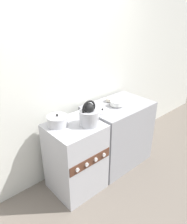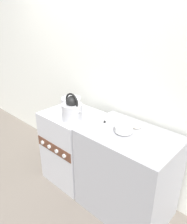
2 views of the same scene
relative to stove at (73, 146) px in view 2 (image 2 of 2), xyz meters
name	(u,v)px [view 2 (image 2 of 2)]	position (x,y,z in m)	size (l,w,h in m)	color
ground_plane	(57,187)	(0.00, -0.27, -0.44)	(12.00, 12.00, 0.00)	#70665B
wall_back	(96,72)	(0.00, 0.40, 0.81)	(7.00, 0.06, 2.50)	silver
stove	(73,146)	(0.00, 0.00, 0.00)	(0.58, 0.56, 0.87)	#B2B2B7
counter	(127,174)	(0.75, 0.03, 0.01)	(0.87, 0.60, 0.89)	#99999E
kettle	(72,110)	(0.13, -0.10, 0.54)	(0.26, 0.21, 0.29)	#B2B2B7
cooking_pot	(71,102)	(-0.13, 0.12, 0.49)	(0.23, 0.23, 0.14)	silver
enamel_bowl	(124,129)	(0.69, 0.02, 0.49)	(0.16, 0.16, 0.07)	white
small_ceramic_bowl	(136,125)	(0.72, 0.18, 0.48)	(0.09, 0.09, 0.05)	beige
loose_pot_lid	(105,123)	(0.46, 0.03, 0.46)	(0.19, 0.19, 0.03)	silver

